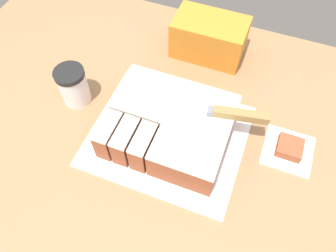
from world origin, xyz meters
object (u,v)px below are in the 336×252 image
at_px(coffee_cup, 73,86).
at_px(storage_box, 209,38).
at_px(cake, 170,126).
at_px(knife, 225,113).
at_px(brownie, 290,147).
at_px(cake_board, 168,136).

relative_size(coffee_cup, storage_box, 0.53).
height_order(cake, knife, knife).
bearing_deg(knife, storage_box, -77.44).
bearing_deg(brownie, coffee_cup, -175.75).
distance_m(cake_board, knife, 0.17).
bearing_deg(knife, brownie, 175.56).
distance_m(cake_board, coffee_cup, 0.29).
bearing_deg(coffee_cup, brownie, 4.25).
relative_size(cake, knife, 0.83).
distance_m(cake_board, brownie, 0.31).
relative_size(cake_board, knife, 1.08).
bearing_deg(cake_board, knife, 21.63).
bearing_deg(storage_box, knife, -66.78).
height_order(cake_board, knife, knife).
relative_size(cake_board, coffee_cup, 3.50).
xyz_separation_m(knife, storage_box, (-0.12, 0.28, -0.04)).
bearing_deg(brownie, storage_box, 138.17).
relative_size(knife, storage_box, 1.70).
bearing_deg(cake, knife, 21.08).
bearing_deg(knife, cake_board, 10.97).
xyz_separation_m(cake, brownie, (0.29, 0.07, -0.03)).
height_order(brownie, storage_box, storage_box).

